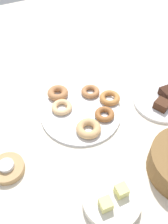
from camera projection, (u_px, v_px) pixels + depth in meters
ground_plane at (81, 114)px, 1.01m from camera, size 2.40×2.40×0.00m
donut_plate at (81, 113)px, 1.00m from camera, size 0.34×0.34×0.01m
donut_0 at (58, 93)px, 1.06m from camera, size 0.12×0.12×0.03m
donut_1 at (90, 92)px, 1.07m from camera, size 0.10×0.10×0.02m
donut_2 at (105, 114)px, 0.97m from camera, size 0.09×0.09×0.02m
donut_3 at (89, 128)px, 0.92m from camera, size 0.13×0.13×0.03m
donut_4 at (62, 107)px, 1.00m from camera, size 0.10×0.10×0.02m
donut_5 at (110, 98)px, 1.04m from camera, size 0.09×0.09×0.02m
cake_plate at (161, 102)px, 1.05m from camera, size 0.25×0.25×0.01m
brownie_near at (167, 93)px, 1.05m from camera, size 0.05×0.06×0.04m
brownie_far at (162, 105)px, 1.00m from camera, size 0.07×0.07×0.04m
candle_holder at (8, 168)px, 0.82m from camera, size 0.12×0.12×0.03m
tealight at (6, 165)px, 0.81m from camera, size 0.05×0.05×0.01m
fruit_bowl at (112, 200)px, 0.74m from camera, size 0.18×0.18×0.04m
melon_chunk_left at (122, 190)px, 0.73m from camera, size 0.04×0.04×0.04m
melon_chunk_right at (106, 204)px, 0.70m from camera, size 0.04×0.04×0.04m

